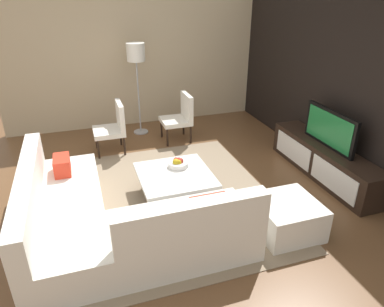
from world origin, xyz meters
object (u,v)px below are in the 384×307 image
Objects in this scene: sectional_couch at (107,219)px; floor_lamp at (136,58)px; ottoman at (286,217)px; coffee_table at (175,185)px; accent_chair_near at (114,125)px; accent_chair_far at (181,115)px; fruit_bowl at (178,163)px; media_console at (324,161)px; television at (330,129)px.

floor_lamp is (-3.12, 0.96, 1.16)m from sectional_couch.
coffee_table is at bearing -136.79° from ottoman.
floor_lamp is at bearing 132.01° from accent_chair_near.
accent_chair_near is 1.23m from accent_chair_far.
accent_chair_far is (-1.74, 0.55, 0.06)m from fruit_bowl.
media_console is 3.30m from sectional_couch.
sectional_couch is 2.73× the size of accent_chair_near.
accent_chair_near reaches higher than fruit_bowl.
sectional_couch is 1.39× the size of floor_lamp.
floor_lamp reaches higher than accent_chair_far.
sectional_couch is at bearing -57.47° from coffee_table.
ottoman reaches higher than coffee_table.
fruit_bowl is at bearing -97.20° from television.
television is 0.61× the size of floor_lamp.
floor_lamp is at bearing 179.93° from coffee_table.
coffee_table is at bearing -26.06° from accent_chair_far.
accent_chair_far is at bearing 86.76° from accent_chair_near.
sectional_couch is at bearing -53.25° from fruit_bowl.
accent_chair_near is 1.33m from floor_lamp.
floor_lamp is (-2.60, -2.29, 0.68)m from television.
television is at bearing 98.96° from sectional_couch.
media_console is at bearing 87.51° from coffee_table.
sectional_couch reaches higher than coffee_table.
accent_chair_far reaches higher than coffee_table.
coffee_table is 1.51m from ottoman.
sectional_couch is 1.33m from fruit_bowl.
fruit_bowl is at bearing -24.95° from accent_chair_far.
accent_chair_near reaches higher than ottoman.
television is 0.44× the size of sectional_couch.
accent_chair_far is at bearing -140.80° from media_console.
ottoman is at bearing 43.21° from coffee_table.
sectional_couch is 2.41× the size of coffee_table.
accent_chair_near is (-1.89, -2.87, 0.24)m from media_console.
media_console is 2.22m from fruit_bowl.
ottoman is at bearing -0.07° from accent_chair_far.
coffee_table is 1.13× the size of accent_chair_far.
media_console is 7.63× the size of fruit_bowl.
ottoman is at bearing -51.65° from media_console.
fruit_bowl is (-0.28, -2.20, -0.34)m from television.
sectional_couch is at bearing -39.80° from accent_chair_far.
media_console is at bearing 41.38° from floor_lamp.
media_console is 1.61m from ottoman.
television is 3.45m from accent_chair_near.
accent_chair_far reaches higher than media_console.
floor_lamp is 1.30m from accent_chair_far.
floor_lamp reaches higher than fruit_bowl.
coffee_table is (-0.10, -2.30, -0.05)m from media_console.
ottoman is at bearing 15.95° from floor_lamp.
accent_chair_near is at bearing -150.94° from ottoman.
accent_chair_near is at bearing -38.75° from floor_lamp.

